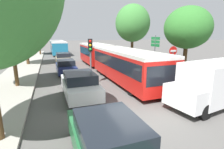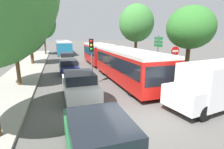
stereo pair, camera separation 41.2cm
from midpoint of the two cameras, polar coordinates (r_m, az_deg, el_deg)
ground_plane at (r=7.76m, az=8.02°, el=-15.77°), size 200.00×200.00×0.00m
kerb_strip_left at (r=21.36m, az=-27.28°, el=1.76°), size 3.20×39.64×0.14m
articulated_bus at (r=17.16m, az=-1.34°, el=5.50°), size 3.02×17.14×2.54m
city_bus_rear at (r=35.74m, az=-17.56°, el=8.76°), size 2.74×11.31×2.42m
queued_car_green at (r=5.26m, az=-3.41°, el=-21.42°), size 1.87×4.29×1.48m
queued_car_white at (r=10.73m, az=-11.58°, el=-3.20°), size 1.92×4.39×1.52m
queued_car_navy at (r=17.29m, az=-15.50°, el=2.49°), size 1.72×3.95×1.36m
queued_car_tan at (r=23.06m, az=-16.14°, el=5.09°), size 1.81×4.15×1.43m
white_van at (r=10.50m, az=29.43°, el=-2.35°), size 5.25×2.74×2.31m
traffic_light at (r=12.86m, az=-7.98°, el=7.47°), size 0.36×0.39×3.40m
no_entry_sign at (r=14.30m, az=18.39°, el=4.98°), size 0.70×0.08×2.82m
direction_sign_post at (r=18.42m, az=13.24°, el=9.13°), size 0.10×1.40×3.60m
tree_left_mid at (r=13.83m, az=-31.17°, el=13.67°), size 4.57×4.57×6.51m
tree_left_far at (r=23.64m, az=-27.22°, el=13.71°), size 4.17×4.17×7.08m
tree_left_distant at (r=34.50m, az=-23.32°, el=14.87°), size 4.36×4.36×8.20m
tree_right_near at (r=15.25m, az=23.06°, el=13.54°), size 3.62×3.62×5.85m
tree_right_mid at (r=23.66m, az=6.24°, el=16.29°), size 4.46×4.46×7.48m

